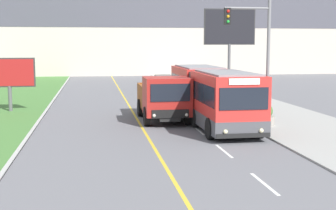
# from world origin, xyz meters

# --- Properties ---
(apartment_block_background) EXTENTS (80.00, 8.04, 19.06)m
(apartment_block_background) POSITION_xyz_m (0.00, 63.15, 9.53)
(apartment_block_background) COLOR beige
(apartment_block_background) RESTS_ON ground_plane
(city_bus) EXTENTS (2.66, 11.76, 3.01)m
(city_bus) POSITION_xyz_m (3.96, 19.39, 1.53)
(city_bus) COLOR red
(city_bus) RESTS_ON ground_plane
(dump_truck) EXTENTS (2.54, 6.13, 2.58)m
(dump_truck) POSITION_xyz_m (1.43, 19.83, 1.31)
(dump_truck) COLOR black
(dump_truck) RESTS_ON ground_plane
(car_distant) EXTENTS (1.80, 4.30, 1.45)m
(car_distant) POSITION_xyz_m (4.15, 38.01, 0.69)
(car_distant) COLOR #2D4784
(car_distant) RESTS_ON ground_plane
(traffic_light_mast) EXTENTS (2.28, 0.32, 6.44)m
(traffic_light_mast) POSITION_xyz_m (5.23, 15.74, 4.07)
(traffic_light_mast) COLOR slate
(traffic_light_mast) RESTS_ON ground_plane
(billboard_large) EXTENTS (4.33, 0.24, 7.26)m
(billboard_large) POSITION_xyz_m (8.74, 32.04, 5.49)
(billboard_large) COLOR #59595B
(billboard_large) RESTS_ON ground_plane
(billboard_small) EXTENTS (3.27, 0.24, 3.49)m
(billboard_small) POSITION_xyz_m (-7.85, 25.65, 2.43)
(billboard_small) COLOR #59595B
(billboard_small) RESTS_ON ground_plane
(planter_round_near) EXTENTS (1.03, 1.03, 1.19)m
(planter_round_near) POSITION_xyz_m (6.44, 17.53, 0.60)
(planter_round_near) COLOR gray
(planter_round_near) RESTS_ON sidewalk_right
(planter_round_second) EXTENTS (0.93, 0.93, 1.12)m
(planter_round_second) POSITION_xyz_m (6.35, 21.06, 0.57)
(planter_round_second) COLOR gray
(planter_round_second) RESTS_ON sidewalk_right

